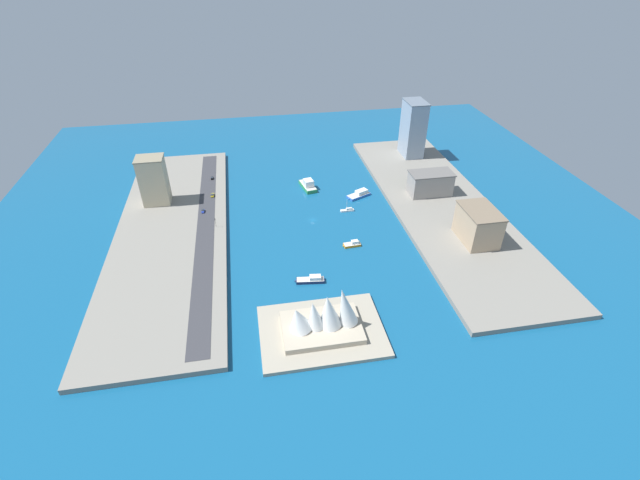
{
  "coord_description": "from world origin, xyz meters",
  "views": [
    {
      "loc": [
        40.82,
        256.05,
        160.05
      ],
      "look_at": [
        0.06,
        29.18,
        3.13
      ],
      "focal_mm": 25.08,
      "sensor_mm": 36.0,
      "label": 1
    }
  ],
  "objects": [
    {
      "name": "ground_plane",
      "position": [
        0.0,
        0.0,
        0.0
      ],
      "size": [
        440.0,
        440.0,
        0.0
      ],
      "primitive_type": "plane",
      "color": "#145684"
    },
    {
      "name": "quay_west",
      "position": [
        -92.84,
        0.0,
        1.53
      ],
      "size": [
        70.0,
        240.0,
        3.06
      ],
      "primitive_type": "cube",
      "color": "gray",
      "rests_on": "ground_plane"
    },
    {
      "name": "quay_east",
      "position": [
        92.84,
        0.0,
        1.53
      ],
      "size": [
        70.0,
        240.0,
        3.06
      ],
      "primitive_type": "cube",
      "color": "gray",
      "rests_on": "ground_plane"
    },
    {
      "name": "peninsula_point",
      "position": [
        12.67,
        103.92,
        1.0
      ],
      "size": [
        60.06,
        43.73,
        2.0
      ],
      "primitive_type": "cube",
      "color": "#A89E89",
      "rests_on": "ground_plane"
    },
    {
      "name": "road_strip",
      "position": [
        70.96,
        0.0,
        3.14
      ],
      "size": [
        11.16,
        228.0,
        0.15
      ],
      "primitive_type": "cube",
      "color": "#38383D",
      "rests_on": "quay_east"
    },
    {
      "name": "sailboat_small_white",
      "position": [
        -26.24,
        -7.52,
        0.93
      ],
      "size": [
        10.4,
        2.82,
        9.43
      ],
      "color": "white",
      "rests_on": "ground_plane"
    },
    {
      "name": "ferry_green_doubledeck",
      "position": [
        -4.22,
        -46.91,
        2.65
      ],
      "size": [
        11.74,
        22.94,
        7.56
      ],
      "color": "#2D8C4C",
      "rests_on": "ground_plane"
    },
    {
      "name": "patrol_launch_navy",
      "position": [
        11.36,
        64.69,
        1.45
      ],
      "size": [
        17.28,
        6.53,
        3.96
      ],
      "color": "#1E284C",
      "rests_on": "ground_plane"
    },
    {
      "name": "water_taxi_orange",
      "position": [
        -19.59,
        34.44,
        1.2
      ],
      "size": [
        11.75,
        5.41,
        3.53
      ],
      "color": "orange",
      "rests_on": "ground_plane"
    },
    {
      "name": "catamaran_blue",
      "position": [
        -39.93,
        -27.51,
        1.61
      ],
      "size": [
        19.42,
        14.36,
        4.4
      ],
      "color": "blue",
      "rests_on": "ground_plane"
    },
    {
      "name": "apartment_midrise_tan",
      "position": [
        -95.48,
        45.61,
        13.74
      ],
      "size": [
        19.88,
        28.96,
        21.29
      ],
      "color": "tan",
      "rests_on": "quay_west"
    },
    {
      "name": "tower_tall_glass",
      "position": [
        -100.63,
        -87.81,
        26.18
      ],
      "size": [
        16.09,
        24.22,
        46.17
      ],
      "color": "#8C9EB2",
      "rests_on": "quay_west"
    },
    {
      "name": "carpark_squat_concrete",
      "position": [
        -89.87,
        -16.95,
        11.48
      ],
      "size": [
        31.18,
        16.5,
        16.78
      ],
      "color": "gray",
      "rests_on": "quay_west"
    },
    {
      "name": "office_block_beige",
      "position": [
        105.07,
        -38.81,
        20.13
      ],
      "size": [
        18.54,
        15.6,
        34.07
      ],
      "color": "#C6B793",
      "rests_on": "quay_east"
    },
    {
      "name": "suv_black",
      "position": [
        68.07,
        -69.39,
        3.92
      ],
      "size": [
        1.88,
        4.55,
        1.42
      ],
      "color": "black",
      "rests_on": "road_strip"
    },
    {
      "name": "hatchback_blue",
      "position": [
        73.26,
        -18.73,
        4.0
      ],
      "size": [
        1.94,
        4.59,
        1.62
      ],
      "color": "black",
      "rests_on": "road_strip"
    },
    {
      "name": "taxi_yellow_cab",
      "position": [
        67.26,
        -40.67,
        3.99
      ],
      "size": [
        2.25,
        5.28,
        1.54
      ],
      "color": "black",
      "rests_on": "road_strip"
    },
    {
      "name": "traffic_light_waterfront",
      "position": [
        64.13,
        2.29,
        7.4
      ],
      "size": [
        0.36,
        0.36,
        6.5
      ],
      "color": "black",
      "rests_on": "quay_east"
    },
    {
      "name": "opera_landmark",
      "position": [
        12.02,
        103.92,
        10.35
      ],
      "size": [
        38.29,
        26.36,
        24.94
      ],
      "color": "#BCAD93",
      "rests_on": "peninsula_point"
    },
    {
      "name": "park_tree_cluster",
      "position": [
        -89.18,
        -34.14,
        8.8
      ],
      "size": [
        10.17,
        19.6,
        9.5
      ],
      "color": "brown",
      "rests_on": "quay_west"
    }
  ]
}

